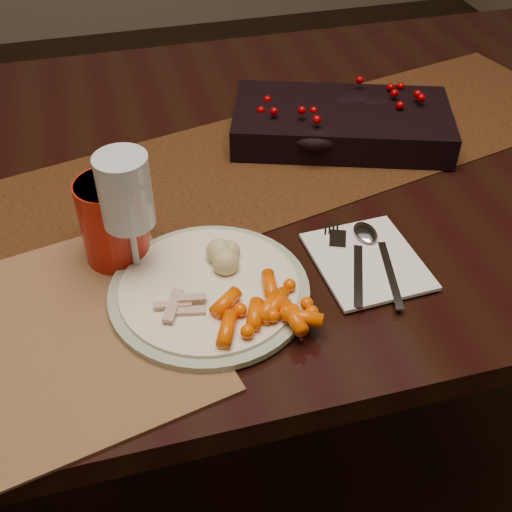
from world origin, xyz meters
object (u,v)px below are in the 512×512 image
object	(u,v)px
dining_table	(211,323)
napkin	(367,261)
dinner_plate	(209,290)
turkey_shreds	(186,307)
mashed_potatoes	(217,249)
centerpiece	(342,118)
red_cup	(113,221)
baby_carrots	(255,306)
wine_glass	(130,220)

from	to	relation	value
dining_table	napkin	world-z (taller)	napkin
dinner_plate	turkey_shreds	bearing A→B (deg)	-134.55
mashed_potatoes	centerpiece	bearing A→B (deg)	44.91
centerpiece	napkin	world-z (taller)	centerpiece
mashed_potatoes	red_cup	bearing A→B (deg)	152.98
napkin	red_cup	bearing A→B (deg)	159.37
dining_table	turkey_shreds	distance (m)	0.53
dinner_plate	mashed_potatoes	xyz separation A→B (m)	(0.02, 0.04, 0.03)
dinner_plate	baby_carrots	bearing A→B (deg)	-53.41
baby_carrots	turkey_shreds	xyz separation A→B (m)	(-0.08, 0.02, -0.00)
turkey_shreds	napkin	bearing A→B (deg)	9.06
wine_glass	dining_table	bearing A→B (deg)	60.34
turkey_shreds	napkin	distance (m)	0.26
dinner_plate	red_cup	distance (m)	0.16
dinner_plate	wine_glass	world-z (taller)	wine_glass
baby_carrots	wine_glass	world-z (taller)	wine_glass
centerpiece	dining_table	bearing A→B (deg)	-173.64
dining_table	centerpiece	world-z (taller)	centerpiece
dinner_plate	baby_carrots	size ratio (longest dim) A/B	2.16
dinner_plate	turkey_shreds	size ratio (longest dim) A/B	4.15
turkey_shreds	red_cup	distance (m)	0.16
wine_glass	turkey_shreds	bearing A→B (deg)	-65.60
dinner_plate	mashed_potatoes	distance (m)	0.06
turkey_shreds	napkin	xyz separation A→B (m)	(0.26, 0.04, -0.02)
dinner_plate	mashed_potatoes	bearing A→B (deg)	64.32
red_cup	wine_glass	distance (m)	0.05
baby_carrots	mashed_potatoes	distance (m)	0.11
napkin	red_cup	size ratio (longest dim) A/B	1.34
red_cup	wine_glass	size ratio (longest dim) A/B	0.65
dining_table	napkin	bearing A→B (deg)	-59.24
baby_carrots	turkey_shreds	distance (m)	0.09
dinner_plate	red_cup	bearing A→B (deg)	134.02
red_cup	mashed_potatoes	bearing A→B (deg)	-27.02
centerpiece	turkey_shreds	size ratio (longest dim) A/B	5.89
baby_carrots	turkey_shreds	world-z (taller)	baby_carrots
baby_carrots	wine_glass	distance (m)	0.19
turkey_shreds	wine_glass	distance (m)	0.13
turkey_shreds	napkin	world-z (taller)	turkey_shreds
wine_glass	centerpiece	bearing A→B (deg)	33.71
dinner_plate	turkey_shreds	xyz separation A→B (m)	(-0.04, -0.04, 0.01)
dinner_plate	baby_carrots	xyz separation A→B (m)	(0.05, -0.06, 0.02)
dining_table	wine_glass	size ratio (longest dim) A/B	9.76
wine_glass	red_cup	bearing A→B (deg)	116.93
dining_table	napkin	distance (m)	0.51
mashed_potatoes	turkey_shreds	bearing A→B (deg)	-125.40
baby_carrots	napkin	world-z (taller)	baby_carrots
dinner_plate	napkin	world-z (taller)	dinner_plate
dinner_plate	napkin	xyz separation A→B (m)	(0.22, 0.00, -0.00)
wine_glass	dinner_plate	bearing A→B (deg)	-38.69
napkin	turkey_shreds	bearing A→B (deg)	-173.81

